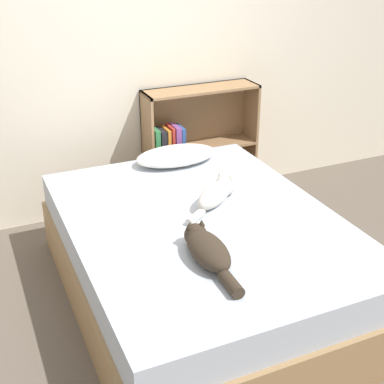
{
  "coord_description": "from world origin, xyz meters",
  "views": [
    {
      "loc": [
        -1.14,
        -2.42,
        2.02
      ],
      "look_at": [
        0.0,
        0.15,
        0.64
      ],
      "focal_mm": 50.0,
      "sensor_mm": 36.0,
      "label": 1
    }
  ],
  "objects": [
    {
      "name": "pillow",
      "position": [
        0.17,
        0.81,
        0.6
      ],
      "size": [
        0.58,
        0.32,
        0.11
      ],
      "color": "white",
      "rests_on": "bed"
    },
    {
      "name": "cat_dark",
      "position": [
        -0.16,
        -0.39,
        0.6
      ],
      "size": [
        0.18,
        0.56,
        0.14
      ],
      "rotation": [
        0.0,
        0.0,
        1.54
      ],
      "color": "#33281E",
      "rests_on": "bed"
    },
    {
      "name": "wall_back",
      "position": [
        0.0,
        1.37,
        1.25
      ],
      "size": [
        8.0,
        0.06,
        2.5
      ],
      "color": "silver",
      "rests_on": "ground_plane"
    },
    {
      "name": "bed",
      "position": [
        0.0,
        0.0,
        0.27
      ],
      "size": [
        1.52,
        2.01,
        0.54
      ],
      "color": "#99754C",
      "rests_on": "ground_plane"
    },
    {
      "name": "cat_light",
      "position": [
        0.17,
        0.15,
        0.61
      ],
      "size": [
        0.45,
        0.36,
        0.15
      ],
      "rotation": [
        0.0,
        0.0,
        0.64
      ],
      "color": "beige",
      "rests_on": "bed"
    },
    {
      "name": "ground_plane",
      "position": [
        0.0,
        0.0,
        0.0
      ],
      "size": [
        8.0,
        8.0,
        0.0
      ],
      "primitive_type": "plane",
      "color": "brown"
    },
    {
      "name": "bookshelf",
      "position": [
        0.5,
        1.24,
        0.49
      ],
      "size": [
        0.91,
        0.26,
        0.95
      ],
      "color": "#8E6B47",
      "rests_on": "ground_plane"
    }
  ]
}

